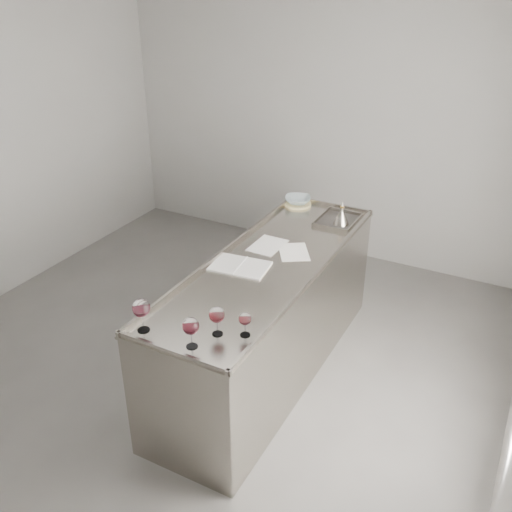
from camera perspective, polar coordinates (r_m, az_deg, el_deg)
The scene contains 12 objects.
room_shell at distance 3.88m, azimuth -7.32°, elevation 5.07°, with size 4.54×5.04×2.84m.
counter at distance 4.31m, azimuth 1.22°, elevation -6.18°, with size 0.77×2.42×0.97m.
wine_glass_left at distance 3.35m, azimuth -11.40°, elevation -5.21°, with size 0.11×0.11×0.21m.
wine_glass_middle at distance 3.18m, azimuth -6.54°, elevation -7.05°, with size 0.10×0.10×0.19m.
wine_glass_right at distance 3.27m, azimuth -3.94°, elevation -5.96°, with size 0.09×0.09×0.18m.
wine_glass_small at distance 3.27m, azimuth -1.11°, elevation -6.37°, with size 0.07×0.07×0.15m.
notebook at distance 4.02m, azimuth -1.62°, elevation -1.01°, with size 0.43×0.32×0.02m.
loose_paper_top at distance 4.23m, azimuth 3.80°, elevation 0.41°, with size 0.21×0.30×0.00m, color white.
loose_paper_under at distance 4.31m, azimuth 1.16°, elevation 1.08°, with size 0.22×0.31×0.00m, color white.
trivet at distance 5.05m, azimuth 4.19°, elevation 5.21°, with size 0.24×0.24×0.02m, color #D1C487.
ceramic_bowl at distance 5.04m, azimuth 4.20°, elevation 5.61°, with size 0.22×0.22×0.05m, color #8B9CA2.
wine_funnel at distance 4.70m, azimuth 8.55°, elevation 3.85°, with size 0.14×0.14×0.20m.
Camera 1 is at (2.10, -2.90, 2.88)m, focal length 40.00 mm.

